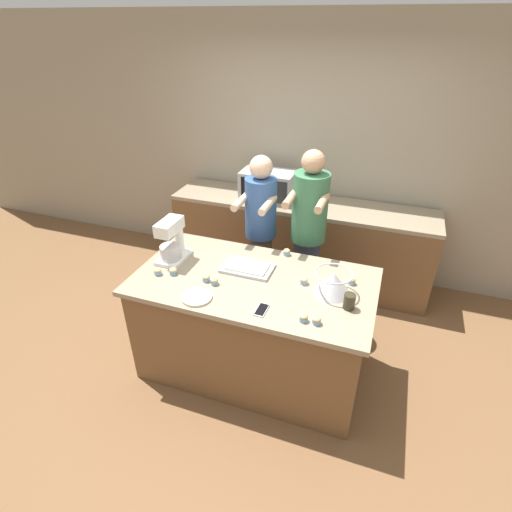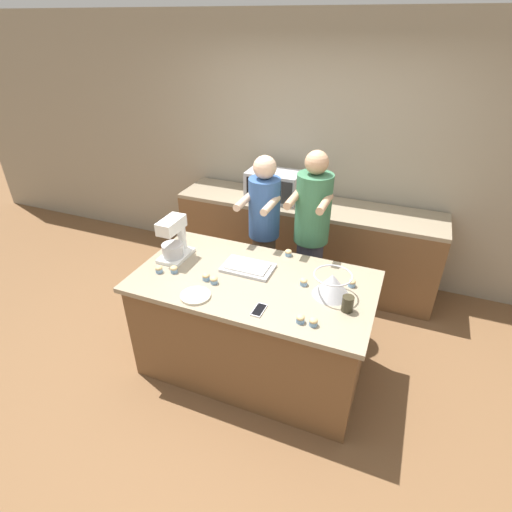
% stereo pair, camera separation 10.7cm
% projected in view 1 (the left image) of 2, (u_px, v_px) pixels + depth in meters
% --- Properties ---
extents(ground_plane, '(16.00, 16.00, 0.00)m').
position_uv_depth(ground_plane, '(254.00, 364.00, 3.48)').
color(ground_plane, brown).
extents(back_wall, '(10.00, 0.06, 2.70)m').
position_uv_depth(back_wall, '(312.00, 154.00, 4.27)').
color(back_wall, gray).
rests_on(back_wall, ground_plane).
extents(island_counter, '(1.83, 0.99, 0.89)m').
position_uv_depth(island_counter, '(254.00, 325.00, 3.25)').
color(island_counter, brown).
rests_on(island_counter, ground_plane).
extents(back_counter, '(2.80, 0.60, 0.93)m').
position_uv_depth(back_counter, '(299.00, 241.00, 4.44)').
color(back_counter, brown).
rests_on(back_counter, ground_plane).
extents(person_left, '(0.31, 0.48, 1.60)m').
position_uv_depth(person_left, '(260.00, 234.00, 3.74)').
color(person_left, brown).
rests_on(person_left, ground_plane).
extents(person_right, '(0.33, 0.49, 1.70)m').
position_uv_depth(person_right, '(308.00, 238.00, 3.59)').
color(person_right, '#33384C').
rests_on(person_right, ground_plane).
extents(stand_mixer, '(0.20, 0.30, 0.35)m').
position_uv_depth(stand_mixer, '(172.00, 242.00, 3.20)').
color(stand_mixer, white).
rests_on(stand_mixer, island_counter).
extents(mixing_bowl, '(0.28, 0.28, 0.17)m').
position_uv_depth(mixing_bowl, '(333.00, 282.00, 2.83)').
color(mixing_bowl, '#BCBCC1').
rests_on(mixing_bowl, island_counter).
extents(baking_tray, '(0.40, 0.25, 0.04)m').
position_uv_depth(baking_tray, '(247.00, 267.00, 3.14)').
color(baking_tray, '#BCBCC1').
rests_on(baking_tray, island_counter).
extents(microwave_oven, '(0.56, 0.34, 0.30)m').
position_uv_depth(microwave_oven, '(268.00, 185.00, 4.24)').
color(microwave_oven, '#B7B7BC').
rests_on(microwave_oven, back_counter).
extents(cell_phone, '(0.07, 0.15, 0.01)m').
position_uv_depth(cell_phone, '(262.00, 310.00, 2.70)').
color(cell_phone, silver).
rests_on(cell_phone, island_counter).
extents(drinking_glass, '(0.08, 0.08, 0.11)m').
position_uv_depth(drinking_glass, '(349.00, 301.00, 2.70)').
color(drinking_glass, '#332D1E').
rests_on(drinking_glass, island_counter).
extents(small_plate, '(0.22, 0.22, 0.02)m').
position_uv_depth(small_plate, '(197.00, 297.00, 2.82)').
color(small_plate, beige).
rests_on(small_plate, island_counter).
extents(cupcake_0, '(0.06, 0.06, 0.06)m').
position_uv_depth(cupcake_0, '(304.00, 281.00, 2.96)').
color(cupcake_0, '#759EC6').
rests_on(cupcake_0, island_counter).
extents(cupcake_1, '(0.06, 0.06, 0.06)m').
position_uv_depth(cupcake_1, '(173.00, 271.00, 3.07)').
color(cupcake_1, '#759EC6').
rests_on(cupcake_1, island_counter).
extents(cupcake_2, '(0.06, 0.06, 0.06)m').
position_uv_depth(cupcake_2, '(214.00, 281.00, 2.96)').
color(cupcake_2, '#759EC6').
rests_on(cupcake_2, island_counter).
extents(cupcake_3, '(0.06, 0.06, 0.06)m').
position_uv_depth(cupcake_3, '(287.00, 252.00, 3.32)').
color(cupcake_3, '#759EC6').
rests_on(cupcake_3, island_counter).
extents(cupcake_4, '(0.06, 0.06, 0.06)m').
position_uv_depth(cupcake_4, '(317.00, 320.00, 2.57)').
color(cupcake_4, '#759EC6').
rests_on(cupcake_4, island_counter).
extents(cupcake_5, '(0.06, 0.06, 0.06)m').
position_uv_depth(cupcake_5, '(158.00, 271.00, 3.07)').
color(cupcake_5, '#759EC6').
rests_on(cupcake_5, island_counter).
extents(cupcake_6, '(0.06, 0.06, 0.06)m').
position_uv_depth(cupcake_6, '(304.00, 317.00, 2.60)').
color(cupcake_6, '#759EC6').
rests_on(cupcake_6, island_counter).
extents(cupcake_7, '(0.06, 0.06, 0.06)m').
position_uv_depth(cupcake_7, '(352.00, 281.00, 2.96)').
color(cupcake_7, '#759EC6').
rests_on(cupcake_7, island_counter).
extents(cupcake_8, '(0.06, 0.06, 0.06)m').
position_uv_depth(cupcake_8, '(206.00, 278.00, 2.99)').
color(cupcake_8, '#759EC6').
rests_on(cupcake_8, island_counter).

